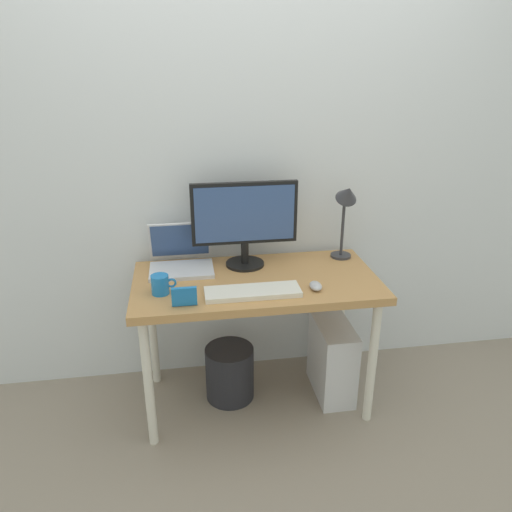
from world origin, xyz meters
TOP-DOWN VIEW (x-y plane):
  - ground_plane at (0.00, 0.00)m, footprint 6.00×6.00m
  - back_wall at (0.00, 0.37)m, footprint 4.40×0.04m
  - desk at (0.00, 0.00)m, footprint 1.20×0.61m
  - monitor at (-0.03, 0.17)m, footprint 0.54×0.20m
  - laptop at (-0.36, 0.19)m, footprint 0.32×0.28m
  - desk_lamp at (0.50, 0.18)m, footprint 0.11×0.16m
  - keyboard at (-0.04, -0.17)m, footprint 0.44×0.14m
  - mouse at (0.26, -0.16)m, footprint 0.06×0.09m
  - coffee_mug at (-0.46, -0.09)m, footprint 0.12×0.08m
  - photo_frame at (-0.35, -0.24)m, footprint 0.11×0.03m
  - computer_tower at (0.42, -0.00)m, footprint 0.18×0.36m
  - wastebasket at (-0.14, 0.05)m, footprint 0.26×0.26m

SIDE VIEW (x-z plane):
  - ground_plane at x=0.00m, z-range 0.00..0.00m
  - wastebasket at x=-0.14m, z-range 0.00..0.30m
  - computer_tower at x=0.42m, z-range 0.00..0.42m
  - desk at x=0.00m, z-range 0.29..1.01m
  - keyboard at x=-0.04m, z-range 0.72..0.75m
  - mouse at x=0.26m, z-range 0.72..0.76m
  - coffee_mug at x=-0.46m, z-range 0.72..0.81m
  - photo_frame at x=-0.35m, z-range 0.73..0.82m
  - laptop at x=-0.36m, z-range 0.67..0.89m
  - monitor at x=-0.03m, z-range 0.75..1.20m
  - desk_lamp at x=0.50m, z-range 0.81..1.24m
  - back_wall at x=0.00m, z-range 0.00..2.60m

